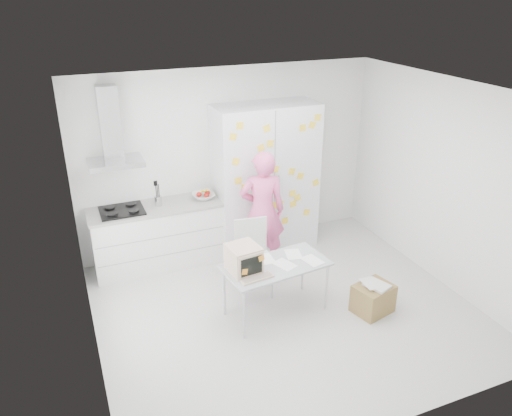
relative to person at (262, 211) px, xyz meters
name	(u,v)px	position (x,y,z in m)	size (l,w,h in m)	color
floor	(285,310)	(-0.16, -1.10, -0.87)	(4.50, 4.00, 0.02)	silver
walls	(263,189)	(-0.16, -0.38, 0.49)	(4.52, 4.01, 2.70)	white
ceiling	(291,93)	(-0.16, -1.10, 1.84)	(4.50, 4.00, 0.02)	white
counter_run	(158,235)	(-1.36, 0.60, -0.39)	(1.84, 0.63, 1.28)	white
range_hood	(111,134)	(-1.81, 0.74, 1.10)	(0.70, 0.48, 1.01)	silver
tall_cabinet	(265,178)	(0.29, 0.57, 0.24)	(1.50, 0.68, 2.20)	silver
person	(262,211)	(0.00, 0.00, 0.00)	(0.63, 0.41, 1.72)	pink
desk	(256,263)	(-0.55, -1.09, -0.11)	(1.32, 0.77, 1.00)	#ADB5B8
chair	(253,252)	(-0.36, -0.53, -0.30)	(0.50, 0.50, 0.99)	silver
cardboard_box	(373,298)	(0.83, -1.55, -0.67)	(0.53, 0.46, 0.40)	olive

